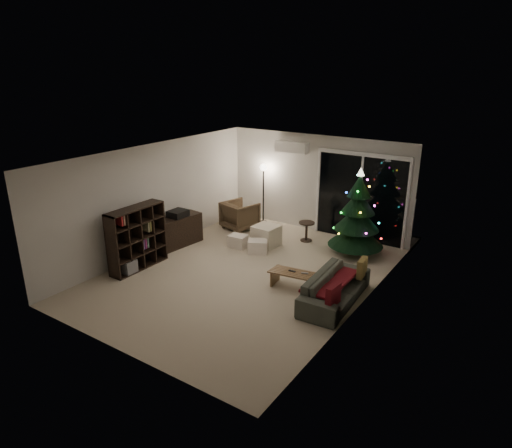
# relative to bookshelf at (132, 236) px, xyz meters

# --- Properties ---
(room) EXTENTS (6.50, 7.51, 2.60)m
(room) POSITION_rel_bookshelf_xyz_m (2.71, 2.46, 0.34)
(room) COLOR beige
(room) RESTS_ON ground
(bookshelf) EXTENTS (0.87, 1.38, 1.36)m
(bookshelf) POSITION_rel_bookshelf_xyz_m (0.00, 0.00, 0.00)
(bookshelf) COLOR black
(bookshelf) RESTS_ON floor
(media_cabinet) EXTENTS (0.56, 1.20, 0.72)m
(media_cabinet) POSITION_rel_bookshelf_xyz_m (0.00, 1.44, -0.32)
(media_cabinet) COLOR black
(media_cabinet) RESTS_ON floor
(stereo) EXTENTS (0.37, 0.43, 0.15)m
(stereo) POSITION_rel_bookshelf_xyz_m (0.00, 1.44, 0.12)
(stereo) COLOR black
(stereo) RESTS_ON media_cabinet
(armchair) EXTENTS (0.97, 0.99, 0.74)m
(armchair) POSITION_rel_bookshelf_xyz_m (0.55, 3.20, -0.31)
(armchair) COLOR #41321F
(armchair) RESTS_ON floor
(ottoman) EXTENTS (0.59, 0.59, 0.50)m
(ottoman) POSITION_rel_bookshelf_xyz_m (1.77, 2.58, -0.43)
(ottoman) COLOR #FBE6C3
(ottoman) RESTS_ON floor
(cardboard_box_a) EXTENTS (0.43, 0.34, 0.30)m
(cardboard_box_a) POSITION_rel_bookshelf_xyz_m (1.26, 2.12, -0.53)
(cardboard_box_a) COLOR #FFE7CF
(cardboard_box_a) RESTS_ON floor
(cardboard_box_b) EXTENTS (0.55, 0.51, 0.31)m
(cardboard_box_b) POSITION_rel_bookshelf_xyz_m (1.85, 2.08, -0.52)
(cardboard_box_b) COLOR #FFE7CF
(cardboard_box_b) RESTS_ON floor
(side_table) EXTENTS (0.48, 0.48, 0.49)m
(side_table) POSITION_rel_bookshelf_xyz_m (2.43, 3.39, -0.44)
(side_table) COLOR black
(side_table) RESTS_ON floor
(floor_lamp) EXTENTS (0.25, 0.25, 1.57)m
(floor_lamp) POSITION_rel_bookshelf_xyz_m (0.80, 3.95, 0.11)
(floor_lamp) COLOR black
(floor_lamp) RESTS_ON floor
(sofa) EXTENTS (0.83, 1.92, 0.55)m
(sofa) POSITION_rel_bookshelf_xyz_m (4.30, 0.96, -0.40)
(sofa) COLOR #464B42
(sofa) RESTS_ON floor
(sofa_throw) EXTENTS (0.59, 1.36, 0.05)m
(sofa_throw) POSITION_rel_bookshelf_xyz_m (4.20, 0.96, -0.28)
(sofa_throw) COLOR #4C1814
(sofa_throw) RESTS_ON sofa
(cushion_a) EXTENTS (0.14, 0.37, 0.36)m
(cushion_a) POSITION_rel_bookshelf_xyz_m (4.55, 1.61, -0.18)
(cushion_a) COLOR olive
(cushion_a) RESTS_ON sofa
(cushion_b) EXTENTS (0.13, 0.37, 0.36)m
(cushion_b) POSITION_rel_bookshelf_xyz_m (4.55, 0.31, -0.18)
(cushion_b) COLOR #4C1814
(cushion_b) RESTS_ON sofa
(coffee_table) EXTENTS (1.17, 0.54, 0.36)m
(coffee_table) POSITION_rel_bookshelf_xyz_m (3.53, 0.99, -0.50)
(coffee_table) COLOR olive
(coffee_table) RESTS_ON floor
(remote_a) EXTENTS (0.14, 0.04, 0.02)m
(remote_a) POSITION_rel_bookshelf_xyz_m (3.38, 0.99, -0.31)
(remote_a) COLOR black
(remote_a) RESTS_ON coffee_table
(remote_b) EXTENTS (0.14, 0.08, 0.02)m
(remote_b) POSITION_rel_bookshelf_xyz_m (3.63, 1.04, -0.31)
(remote_b) COLOR slate
(remote_b) RESTS_ON coffee_table
(christmas_tree) EXTENTS (1.65, 1.65, 2.03)m
(christmas_tree) POSITION_rel_bookshelf_xyz_m (3.76, 3.26, 0.34)
(christmas_tree) COLOR black
(christmas_tree) RESTS_ON floor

